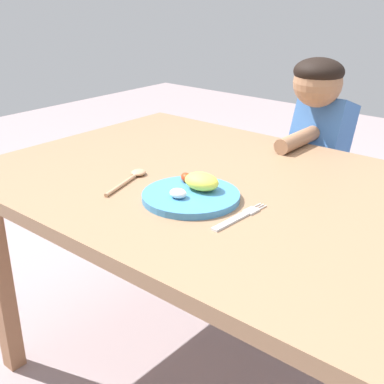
% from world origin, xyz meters
% --- Properties ---
extents(dining_table, '(1.49, 0.99, 0.75)m').
position_xyz_m(dining_table, '(0.00, 0.00, 0.67)').
color(dining_table, '#8F6A4C').
rests_on(dining_table, ground_plane).
extents(plate, '(0.26, 0.26, 0.06)m').
position_xyz_m(plate, '(-0.02, -0.15, 0.76)').
color(plate, '#3E82BC').
rests_on(plate, dining_table).
extents(fork, '(0.03, 0.20, 0.01)m').
position_xyz_m(fork, '(0.14, -0.17, 0.75)').
color(fork, silver).
rests_on(fork, dining_table).
extents(spoon, '(0.09, 0.21, 0.02)m').
position_xyz_m(spoon, '(-0.25, -0.15, 0.75)').
color(spoon, tan).
rests_on(spoon, dining_table).
extents(person, '(0.20, 0.41, 1.04)m').
position_xyz_m(person, '(-0.03, 0.61, 0.56)').
color(person, '#4E4656').
rests_on(person, ground_plane).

